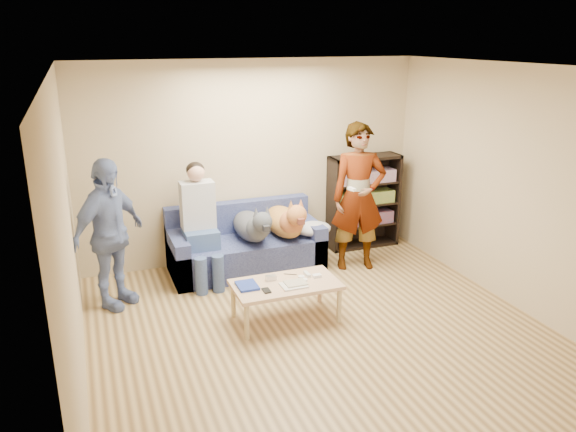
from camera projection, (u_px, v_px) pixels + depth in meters
name	position (u px, v px, depth m)	size (l,w,h in m)	color
ground	(331.00, 344.00, 5.46)	(5.00, 5.00, 0.00)	brown
ceiling	(339.00, 69.00, 4.66)	(5.00, 5.00, 0.00)	white
wall_back	(253.00, 162.00, 7.29)	(4.50, 4.50, 0.00)	tan
wall_front	(546.00, 360.00, 2.83)	(4.50, 4.50, 0.00)	tan
wall_left	(69.00, 249.00, 4.30)	(5.00, 5.00, 0.00)	tan
wall_right	(532.00, 194.00, 5.81)	(5.00, 5.00, 0.00)	tan
blanket	(313.00, 229.00, 7.17)	(0.47, 0.40, 0.16)	#B0B0B5
person_standing_right	(359.00, 197.00, 7.02)	(0.68, 0.45, 1.87)	gray
person_standing_left	(109.00, 234.00, 6.01)	(0.97, 0.41, 1.66)	#778ABF
held_controller	(352.00, 189.00, 6.72)	(0.04, 0.13, 0.03)	white
notebook_blue	(247.00, 286.00, 5.72)	(0.20, 0.26, 0.03)	navy
papers	(294.00, 285.00, 5.74)	(0.26, 0.20, 0.01)	silver
magazine	(296.00, 283.00, 5.76)	(0.22, 0.17, 0.01)	#ABA288
camera_silver	(271.00, 278.00, 5.87)	(0.11, 0.06, 0.05)	#B8B8BC
controller_a	(307.00, 274.00, 5.99)	(0.04, 0.13, 0.03)	silver
controller_b	(317.00, 276.00, 5.94)	(0.09, 0.06, 0.03)	white
headphone_cup_a	(304.00, 280.00, 5.86)	(0.07, 0.07, 0.02)	white
headphone_cup_b	(301.00, 277.00, 5.93)	(0.07, 0.07, 0.02)	white
pen_orange	(289.00, 289.00, 5.66)	(0.01, 0.01, 0.14)	orange
pen_black	(290.00, 274.00, 6.01)	(0.01, 0.01, 0.14)	black
wallet	(266.00, 291.00, 5.62)	(0.07, 0.12, 0.01)	black
sofa	(245.00, 248.00, 7.15)	(1.90, 0.85, 0.82)	#515B93
person_seated	(200.00, 219.00, 6.69)	(0.40, 0.73, 1.47)	#41558F
dog_gray	(253.00, 226.00, 6.92)	(0.38, 1.24, 0.56)	#44464E
dog_tan	(286.00, 221.00, 7.06)	(0.41, 1.16, 0.59)	#AF7F35
coffee_table	(286.00, 287.00, 5.82)	(1.10, 0.60, 0.42)	tan
bookshelf	(363.00, 199.00, 7.84)	(1.00, 0.34, 1.30)	black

